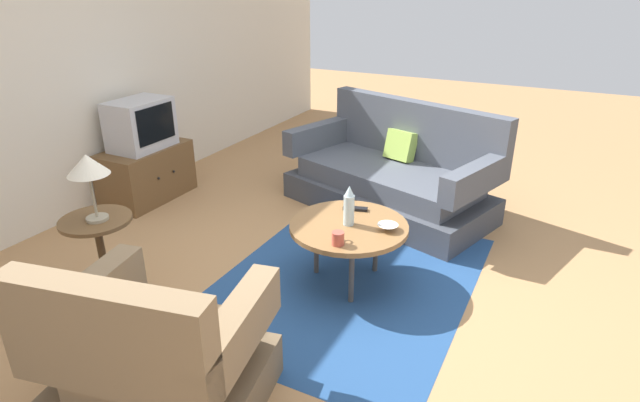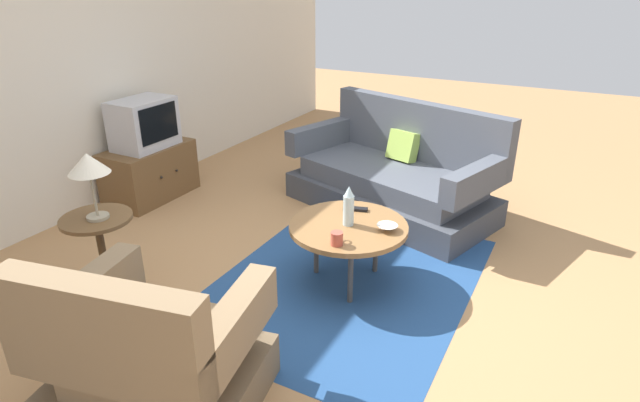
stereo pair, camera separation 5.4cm
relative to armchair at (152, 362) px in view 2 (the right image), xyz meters
The scene contains 14 objects.
ground_plane 1.49m from the armchair, ahead, with size 16.00×16.00×0.00m, color #AD7F51.
back_wall 2.96m from the armchair, 58.74° to the left, with size 9.00×0.12×2.70m, color beige.
area_rug 1.60m from the armchair, 11.57° to the right, with size 2.19×1.66×0.00m, color navy.
armchair is the anchor object (origin of this frame).
couch 2.88m from the armchair, ahead, with size 1.41×2.04×0.95m.
coffee_table 1.57m from the armchair, 11.57° to the right, with size 0.81×0.81×0.45m.
side_table 1.23m from the armchair, 59.28° to the left, with size 0.45×0.45×0.58m.
tv_stand 2.87m from the armchair, 45.04° to the left, with size 0.85×0.51×0.51m.
television 2.89m from the armchair, 44.87° to the left, with size 0.56×0.39×0.46m.
table_lamp 1.35m from the armchair, 58.77° to the left, with size 0.25×0.25×0.43m.
vase 1.58m from the armchair, 11.55° to the right, with size 0.07×0.07×0.28m.
mug 1.31m from the armchair, 16.59° to the right, with size 0.13×0.08×0.09m.
bowl 1.68m from the armchair, 20.25° to the right, with size 0.14×0.14×0.04m.
tv_remote_dark 1.79m from the armchair, ahead, with size 0.09×0.18×0.02m.
Camera 2 is at (-2.79, -1.40, 2.01)m, focal length 29.05 mm.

